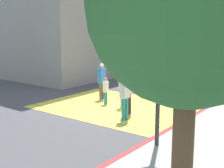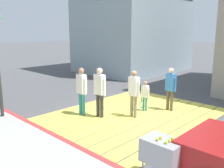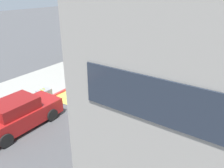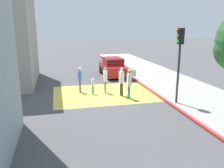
# 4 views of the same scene
# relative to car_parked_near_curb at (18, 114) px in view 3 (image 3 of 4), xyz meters

# --- Properties ---
(ground_plane) EXTENTS (120.00, 120.00, 0.00)m
(ground_plane) POSITION_rel_car_parked_near_curb_xyz_m (2.00, 5.47, -0.73)
(ground_plane) COLOR #4C4C4F
(crosswalk_stripes) EXTENTS (6.40, 4.90, 0.01)m
(crosswalk_stripes) POSITION_rel_car_parked_near_curb_xyz_m (2.00, 5.47, -0.73)
(crosswalk_stripes) COLOR #EAD64C
(crosswalk_stripes) RESTS_ON ground
(sidewalk_west) EXTENTS (4.80, 40.00, 0.12)m
(sidewalk_west) POSITION_rel_car_parked_near_curb_xyz_m (-3.60, 5.47, -0.67)
(sidewalk_west) COLOR #9E9B93
(sidewalk_west) RESTS_ON ground
(curb_painted) EXTENTS (0.16, 40.00, 0.13)m
(curb_painted) POSITION_rel_car_parked_near_curb_xyz_m (-1.25, 5.47, -0.67)
(curb_painted) COLOR #BC3333
(curb_painted) RESTS_ON ground
(car_parked_near_curb) EXTENTS (1.99, 4.30, 1.57)m
(car_parked_near_curb) POSITION_rel_car_parked_near_curb_xyz_m (0.00, 0.00, 0.00)
(car_parked_near_curb) COLOR maroon
(car_parked_near_curb) RESTS_ON ground
(traffic_light_corner) EXTENTS (0.39, 0.28, 4.24)m
(traffic_light_corner) POSITION_rel_car_parked_near_curb_xyz_m (-1.58, 8.55, 2.30)
(traffic_light_corner) COLOR #2D2D2D
(traffic_light_corner) RESTS_ON ground
(street_tree) EXTENTS (3.20, 3.20, 5.32)m
(street_tree) POSITION_rel_car_parked_near_curb_xyz_m (-3.49, 11.25, 2.90)
(street_tree) COLOR brown
(street_tree) RESTS_ON ground
(tennis_ball_cart) EXTENTS (0.56, 0.80, 1.02)m
(tennis_ball_cart) POSITION_rel_car_parked_near_curb_xyz_m (-0.90, 2.37, -0.04)
(tennis_ball_cart) COLOR #99999E
(tennis_ball_cart) RESTS_ON ground
(pedestrian_adult_lead) EXTENTS (0.26, 0.53, 1.82)m
(pedestrian_adult_lead) POSITION_rel_car_parked_near_curb_xyz_m (0.97, 6.19, 0.33)
(pedestrian_adult_lead) COLOR #333338
(pedestrian_adult_lead) RESTS_ON ground
(pedestrian_adult_trailing) EXTENTS (0.24, 0.50, 1.70)m
(pedestrian_adult_trailing) POSITION_rel_car_parked_near_curb_xyz_m (3.44, 4.78, 0.26)
(pedestrian_adult_trailing) COLOR brown
(pedestrian_adult_trailing) RESTS_ON ground
(pedestrian_adult_side) EXTENTS (0.25, 0.52, 1.79)m
(pedestrian_adult_side) POSITION_rel_car_parked_near_curb_xyz_m (0.67, 6.85, 0.31)
(pedestrian_adult_side) COLOR teal
(pedestrian_adult_side) RESTS_ON ground
(pedestrian_teen_behind) EXTENTS (0.23, 0.50, 1.72)m
(pedestrian_teen_behind) POSITION_rel_car_parked_near_curb_xyz_m (1.83, 5.32, 0.27)
(pedestrian_teen_behind) COLOR gray
(pedestrian_teen_behind) RESTS_ON ground
(pedestrian_child_with_racket) EXTENTS (0.29, 0.38, 1.20)m
(pedestrian_child_with_racket) POSITION_rel_car_parked_near_curb_xyz_m (2.69, 5.45, -0.07)
(pedestrian_child_with_racket) COLOR teal
(pedestrian_child_with_racket) RESTS_ON ground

